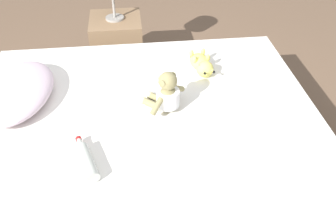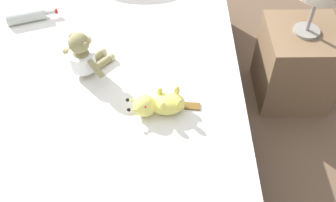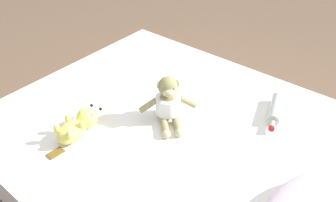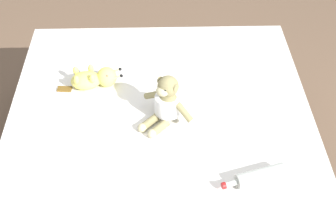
# 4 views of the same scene
# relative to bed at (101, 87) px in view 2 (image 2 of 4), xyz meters

# --- Properties ---
(ground_plane) EXTENTS (16.00, 16.00, 0.00)m
(ground_plane) POSITION_rel_bed_xyz_m (0.00, 0.00, -0.23)
(ground_plane) COLOR brown
(bed) EXTENTS (1.47, 1.89, 0.46)m
(bed) POSITION_rel_bed_xyz_m (0.00, 0.00, 0.00)
(bed) COLOR #2D2D33
(bed) RESTS_ON ground_plane
(plush_monkey) EXTENTS (0.26, 0.26, 0.24)m
(plush_monkey) POSITION_rel_bed_xyz_m (-0.03, -0.11, 0.33)
(plush_monkey) COLOR #8E8456
(plush_monkey) RESTS_ON bed
(plush_yellow_creature) EXTENTS (0.33, 0.14, 0.10)m
(plush_yellow_creature) POSITION_rel_bed_xyz_m (0.32, -0.37, 0.28)
(plush_yellow_creature) COLOR #EAE066
(plush_yellow_creature) RESTS_ON bed
(glass_bottle) EXTENTS (0.27, 0.13, 0.06)m
(glass_bottle) POSITION_rel_bed_xyz_m (-0.39, 0.28, 0.26)
(glass_bottle) COLOR #B7BCB2
(glass_bottle) RESTS_ON bed
(nightstand) EXTENTS (0.39, 0.39, 0.47)m
(nightstand) POSITION_rel_bed_xyz_m (1.10, 0.16, 0.01)
(nightstand) COLOR #846647
(nightstand) RESTS_ON ground_plane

